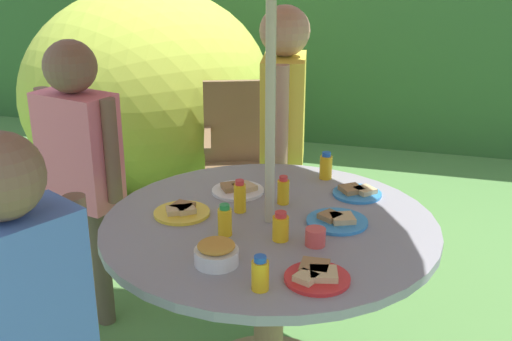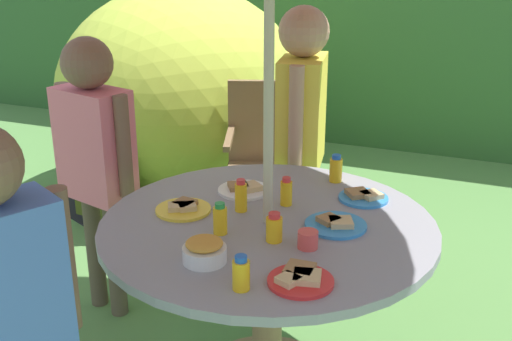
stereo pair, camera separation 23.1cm
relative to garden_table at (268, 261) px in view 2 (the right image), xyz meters
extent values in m
cube|color=#33602D|center=(0.00, 3.54, 0.35)|extent=(9.00, 0.70, 1.84)
cylinder|color=#93704C|center=(0.00, 0.00, -0.22)|extent=(0.12, 0.12, 0.70)
cylinder|color=gray|center=(0.00, 0.00, 0.15)|extent=(1.24, 1.24, 0.03)
cylinder|color=#B7AD8C|center=(0.00, 0.00, 0.61)|extent=(0.04, 0.04, 2.35)
cylinder|color=brown|center=(-0.55, 0.84, -0.34)|extent=(0.04, 0.04, 0.45)
cylinder|color=brown|center=(-0.11, 1.00, -0.34)|extent=(0.04, 0.04, 0.45)
cylinder|color=brown|center=(-0.68, 1.21, -0.34)|extent=(0.04, 0.04, 0.45)
cylinder|color=brown|center=(-0.24, 1.36, -0.34)|extent=(0.04, 0.04, 0.45)
cube|color=brown|center=(-0.40, 1.10, -0.10)|extent=(0.62, 0.57, 0.04)
cube|color=brown|center=(-0.46, 1.28, 0.16)|extent=(0.49, 0.20, 0.47)
cube|color=brown|center=(-0.61, 1.02, 0.12)|extent=(0.18, 0.42, 0.03)
cube|color=brown|center=(-0.18, 1.18, 0.12)|extent=(0.18, 0.42, 0.03)
ellipsoid|color=#B2C63F|center=(-1.32, 1.80, 0.14)|extent=(1.86, 1.94, 1.43)
cylinder|color=black|center=(-1.32, 1.80, -0.56)|extent=(1.99, 1.99, 0.01)
cube|color=#3E4516|center=(-1.43, 0.95, -0.18)|extent=(0.46, 0.09, 0.64)
cylinder|color=#3F3F47|center=(-0.17, 0.96, -0.25)|extent=(0.09, 0.09, 0.64)
cylinder|color=#3F3F47|center=(-0.15, 0.81, -0.25)|extent=(0.09, 0.09, 0.64)
cube|color=yellow|center=(-0.16, 0.88, 0.34)|extent=(0.27, 0.40, 0.54)
cylinder|color=tan|center=(-0.20, 1.08, 0.37)|extent=(0.07, 0.07, 0.49)
cylinder|color=tan|center=(-0.12, 0.68, 0.37)|extent=(0.07, 0.07, 0.49)
sphere|color=tan|center=(-0.16, 0.88, 0.73)|extent=(0.24, 0.24, 0.24)
cylinder|color=brown|center=(-0.99, 0.26, -0.27)|extent=(0.08, 0.08, 0.60)
cylinder|color=brown|center=(-0.85, 0.22, -0.27)|extent=(0.08, 0.08, 0.60)
cube|color=#EA727F|center=(-0.92, 0.24, 0.28)|extent=(0.38, 0.27, 0.50)
cylinder|color=brown|center=(-1.11, 0.29, 0.31)|extent=(0.06, 0.06, 0.45)
cylinder|color=brown|center=(-0.73, 0.19, 0.31)|extent=(0.06, 0.06, 0.45)
sphere|color=brown|center=(-0.92, 0.24, 0.65)|extent=(0.23, 0.23, 0.23)
cylinder|color=brown|center=(-0.36, -0.70, 0.29)|extent=(0.06, 0.06, 0.44)
cylinder|color=white|center=(-0.08, -0.36, 0.19)|extent=(0.14, 0.14, 0.05)
ellipsoid|color=gold|center=(-0.08, -0.36, 0.23)|extent=(0.12, 0.12, 0.04)
cylinder|color=#338CD8|center=(0.28, 0.34, 0.17)|extent=(0.20, 0.20, 0.01)
cube|color=tan|center=(0.31, 0.34, 0.19)|extent=(0.10, 0.10, 0.02)
cube|color=#9E7547|center=(0.26, 0.34, 0.19)|extent=(0.12, 0.12, 0.02)
cylinder|color=yellow|center=(-0.33, -0.03, 0.17)|extent=(0.21, 0.21, 0.01)
cube|color=tan|center=(-0.32, -0.03, 0.19)|extent=(0.09, 0.09, 0.02)
cube|color=#9E7547|center=(-0.34, -0.01, 0.19)|extent=(0.09, 0.09, 0.02)
cube|color=tan|center=(-0.35, -0.05, 0.19)|extent=(0.09, 0.09, 0.02)
cylinder|color=#338CD8|center=(0.24, 0.05, 0.17)|extent=(0.23, 0.23, 0.01)
cube|color=tan|center=(0.26, 0.05, 0.19)|extent=(0.11, 0.11, 0.02)
cube|color=#9E7547|center=(0.22, 0.06, 0.19)|extent=(0.10, 0.10, 0.02)
cylinder|color=red|center=(0.25, -0.37, 0.17)|extent=(0.20, 0.20, 0.01)
cube|color=tan|center=(0.27, -0.37, 0.19)|extent=(0.10, 0.10, 0.02)
cube|color=#9E7547|center=(0.23, -0.33, 0.19)|extent=(0.09, 0.09, 0.02)
cube|color=tan|center=(0.22, -0.40, 0.19)|extent=(0.08, 0.08, 0.02)
cylinder|color=white|center=(-0.20, 0.23, 0.17)|extent=(0.21, 0.21, 0.01)
cube|color=tan|center=(-0.17, 0.24, 0.19)|extent=(0.11, 0.11, 0.02)
cube|color=#9E7547|center=(-0.22, 0.23, 0.19)|extent=(0.11, 0.11, 0.02)
cylinder|color=yellow|center=(0.01, 0.17, 0.21)|extent=(0.05, 0.05, 0.10)
cylinder|color=red|center=(0.01, 0.17, 0.27)|extent=(0.03, 0.03, 0.02)
cylinder|color=yellow|center=(-0.13, 0.05, 0.22)|extent=(0.05, 0.05, 0.11)
cylinder|color=red|center=(-0.13, 0.05, 0.28)|extent=(0.03, 0.03, 0.02)
cylinder|color=yellow|center=(0.09, -0.47, 0.21)|extent=(0.05, 0.05, 0.09)
cylinder|color=blue|center=(0.09, -0.47, 0.27)|extent=(0.04, 0.04, 0.02)
cylinder|color=yellow|center=(0.12, 0.49, 0.22)|extent=(0.05, 0.05, 0.10)
cylinder|color=blue|center=(0.12, 0.49, 0.28)|extent=(0.04, 0.04, 0.02)
cylinder|color=yellow|center=(-0.12, -0.15, 0.21)|extent=(0.05, 0.05, 0.10)
cylinder|color=green|center=(-0.12, -0.15, 0.27)|extent=(0.04, 0.04, 0.02)
cylinder|color=yellow|center=(0.07, -0.14, 0.21)|extent=(0.06, 0.06, 0.09)
cylinder|color=red|center=(0.07, -0.14, 0.26)|extent=(0.04, 0.04, 0.02)
cylinder|color=#E04C47|center=(0.20, -0.14, 0.20)|extent=(0.07, 0.07, 0.06)
camera|label=1|loc=(0.53, -2.05, 1.16)|focal=44.26mm
camera|label=2|loc=(0.74, -1.97, 1.16)|focal=44.26mm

